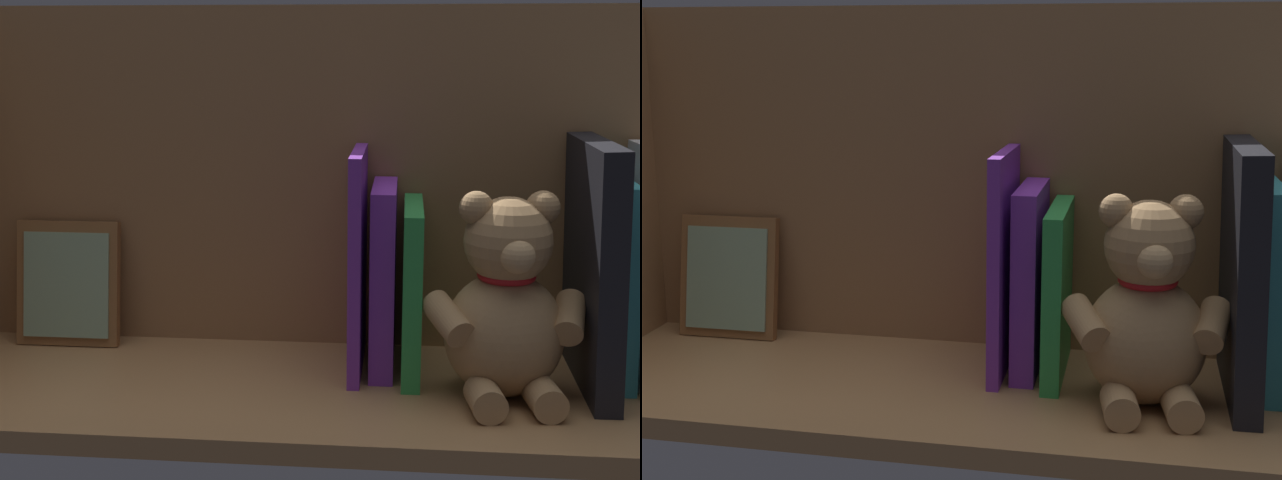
{
  "view_description": "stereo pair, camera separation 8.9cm",
  "coord_description": "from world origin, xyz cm",
  "views": [
    {
      "loc": [
        -8.45,
        86.35,
        34.33
      ],
      "look_at": [
        0.0,
        0.0,
        15.09
      ],
      "focal_mm": 49.5,
      "sensor_mm": 36.0,
      "label": 1
    },
    {
      "loc": [
        -17.23,
        85.04,
        34.33
      ],
      "look_at": [
        0.0,
        0.0,
        15.09
      ],
      "focal_mm": 49.5,
      "sensor_mm": 36.0,
      "label": 2
    }
  ],
  "objects": [
    {
      "name": "ground_plane",
      "position": [
        0.0,
        0.0,
        -1.1
      ],
      "size": [
        87.49,
        30.11,
        2.2
      ],
      "primitive_type": "cube",
      "color": "#A87A4C"
    },
    {
      "name": "picture_frame_leaning",
      "position": [
        30.45,
        -9.44,
        7.14
      ],
      "size": [
        12.03,
        3.86,
        14.5
      ],
      "color": "brown",
      "rests_on": "ground_plane"
    },
    {
      "name": "book_1",
      "position": [
        -27.52,
        -2.23,
        12.57
      ],
      "size": [
        3.49,
        18.85,
        25.21
      ],
      "primitive_type": "cube",
      "rotation": [
        0.0,
        0.03,
        0.0
      ],
      "color": "black",
      "rests_on": "ground_plane"
    },
    {
      "name": "shelf_back_panel",
      "position": [
        0.0,
        -12.8,
        19.31
      ],
      "size": [
        87.49,
        1.5,
        38.62
      ],
      "primitive_type": "cube",
      "color": "#9F7247",
      "rests_on": "ground_plane"
    },
    {
      "name": "book_4",
      "position": [
        -3.59,
        -4.59,
        11.83
      ],
      "size": [
        1.28,
        14.12,
        23.65
      ],
      "primitive_type": "cube",
      "color": "purple",
      "rests_on": "ground_plane"
    },
    {
      "name": "book_3",
      "position": [
        -6.33,
        -5.34,
        9.97
      ],
      "size": [
        2.56,
        12.63,
        19.95
      ],
      "primitive_type": "cube",
      "rotation": [
        0.0,
        0.0,
        0.0
      ],
      "color": "purple",
      "rests_on": "ground_plane"
    },
    {
      "name": "book_0",
      "position": [
        -30.58,
        -4.93,
        10.5
      ],
      "size": [
        2.48,
        13.45,
        21.05
      ],
      "primitive_type": "cube",
      "rotation": [
        0.0,
        0.03,
        0.0
      ],
      "color": "teal",
      "rests_on": "ground_plane"
    },
    {
      "name": "teddy_bear",
      "position": [
        -18.54,
        2.02,
        9.1
      ],
      "size": [
        16.64,
        14.3,
        20.68
      ],
      "rotation": [
        0.0,
        0.0,
        0.13
      ],
      "color": "tan",
      "rests_on": "ground_plane"
    },
    {
      "name": "book_2",
      "position": [
        -9.4,
        -4.36,
        9.04
      ],
      "size": [
        1.94,
        14.58,
        18.09
      ],
      "primitive_type": "cube",
      "color": "green",
      "rests_on": "ground_plane"
    }
  ]
}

